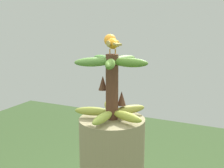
{
  "coord_description": "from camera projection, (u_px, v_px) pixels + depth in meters",
  "views": [
    {
      "loc": [
        -0.5,
        1.04,
        1.76
      ],
      "look_at": [
        0.0,
        0.0,
        1.52
      ],
      "focal_mm": 46.98,
      "sensor_mm": 36.0,
      "label": 1
    }
  ],
  "objects": [
    {
      "name": "banana_bunch",
      "position": [
        112.0,
        87.0,
        1.19
      ],
      "size": [
        0.31,
        0.31,
        0.27
      ],
      "color": "#4C2D1E",
      "rests_on": "banana_tree"
    },
    {
      "name": "perched_bird",
      "position": [
        112.0,
        42.0,
        1.19
      ],
      "size": [
        0.13,
        0.15,
        0.08
      ],
      "color": "#C68933",
      "rests_on": "banana_bunch"
    }
  ]
}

